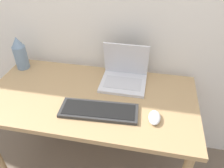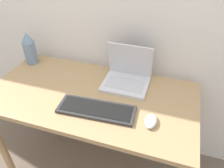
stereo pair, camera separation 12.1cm
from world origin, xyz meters
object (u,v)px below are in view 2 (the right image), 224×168
at_px(keyboard, 96,109).
at_px(vase, 29,48).
at_px(mouse, 151,121).
at_px(laptop, 127,76).

distance_m(keyboard, vase, 0.76).
bearing_deg(keyboard, vase, 152.11).
height_order(keyboard, vase, vase).
xyz_separation_m(keyboard, mouse, (0.31, 0.00, 0.01)).
height_order(mouse, vase, vase).
height_order(keyboard, mouse, mouse).
relative_size(mouse, vase, 0.46).
distance_m(mouse, vase, 1.04).
bearing_deg(keyboard, laptop, 73.34).
xyz_separation_m(mouse, vase, (-0.97, 0.35, 0.10)).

